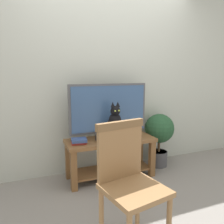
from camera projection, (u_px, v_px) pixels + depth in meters
ground_plane at (137, 199)px, 2.43m from camera, size 12.00×12.00×0.00m
back_wall at (105, 69)px, 3.10m from camera, size 7.00×0.12×2.80m
tv_stand at (111, 152)px, 2.89m from camera, size 1.13×0.43×0.52m
tv at (109, 110)px, 2.86m from camera, size 1.02×0.20×0.70m
media_box at (114, 139)px, 2.78m from camera, size 0.41×0.23×0.05m
cat at (115, 124)px, 2.74m from camera, size 0.18×0.30×0.44m
wooden_chair at (128, 175)px, 1.74m from camera, size 0.50×0.50×0.97m
book_stack at (79, 141)px, 2.66m from camera, size 0.20×0.18×0.06m
potted_plant at (159, 134)px, 3.24m from camera, size 0.42×0.42×0.77m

